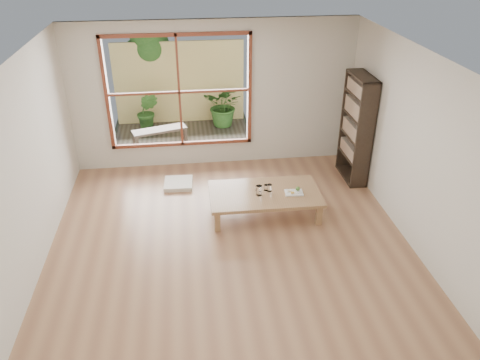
{
  "coord_description": "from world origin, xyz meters",
  "views": [
    {
      "loc": [
        -0.53,
        -5.45,
        3.97
      ],
      "look_at": [
        0.24,
        0.69,
        0.55
      ],
      "focal_mm": 35.0,
      "sensor_mm": 36.0,
      "label": 1
    }
  ],
  "objects_px": {
    "garden_bench": "(160,132)",
    "bookshelf": "(356,129)",
    "low_table": "(265,195)",
    "food_tray": "(295,192)"
  },
  "relations": [
    {
      "from": "low_table",
      "to": "garden_bench",
      "type": "distance_m",
      "value": 3.2
    },
    {
      "from": "bookshelf",
      "to": "food_tray",
      "type": "xyz_separation_m",
      "value": [
        -1.28,
        -1.04,
        -0.53
      ]
    },
    {
      "from": "bookshelf",
      "to": "food_tray",
      "type": "height_order",
      "value": "bookshelf"
    },
    {
      "from": "low_table",
      "to": "food_tray",
      "type": "relative_size",
      "value": 5.97
    },
    {
      "from": "low_table",
      "to": "bookshelf",
      "type": "xyz_separation_m",
      "value": [
        1.72,
        0.98,
        0.59
      ]
    },
    {
      "from": "bookshelf",
      "to": "garden_bench",
      "type": "height_order",
      "value": "bookshelf"
    },
    {
      "from": "low_table",
      "to": "food_tray",
      "type": "xyz_separation_m",
      "value": [
        0.45,
        -0.07,
        0.06
      ]
    },
    {
      "from": "bookshelf",
      "to": "food_tray",
      "type": "relative_size",
      "value": 6.47
    },
    {
      "from": "low_table",
      "to": "bookshelf",
      "type": "bearing_deg",
      "value": 30.19
    },
    {
      "from": "garden_bench",
      "to": "bookshelf",
      "type": "bearing_deg",
      "value": -44.7
    }
  ]
}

